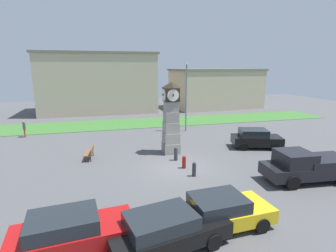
{
  "coord_description": "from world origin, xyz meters",
  "views": [
    {
      "loc": [
        -4.83,
        -15.78,
        6.58
      ],
      "look_at": [
        0.15,
        3.29,
        2.15
      ],
      "focal_mm": 28.0,
      "sensor_mm": 36.0,
      "label": 1
    }
  ],
  "objects_px": {
    "bench": "(90,152)",
    "pickup_truck": "(307,166)",
    "car_near_tower": "(167,230)",
    "bollard_far_row": "(184,162)",
    "clock_tower": "(171,120)",
    "bollard_mid_row": "(176,153)",
    "car_far_lot": "(256,138)",
    "car_navy_sedan": "(71,233)",
    "bollard_end_row": "(194,169)",
    "car_by_building": "(222,211)",
    "street_lamp_near_road": "(186,93)",
    "pedestrian_crossing_lot": "(24,128)",
    "bollard_near_tower": "(165,148)"
  },
  "relations": [
    {
      "from": "car_near_tower",
      "to": "bollard_end_row",
      "type": "bearing_deg",
      "value": 61.24
    },
    {
      "from": "bollard_far_row",
      "to": "car_by_building",
      "type": "distance_m",
      "value": 6.66
    },
    {
      "from": "bollard_far_row",
      "to": "pickup_truck",
      "type": "height_order",
      "value": "pickup_truck"
    },
    {
      "from": "bollard_near_tower",
      "to": "bollard_far_row",
      "type": "xyz_separation_m",
      "value": [
        0.52,
        -3.08,
        -0.02
      ]
    },
    {
      "from": "car_navy_sedan",
      "to": "bench",
      "type": "bearing_deg",
      "value": 88.1
    },
    {
      "from": "car_far_lot",
      "to": "pedestrian_crossing_lot",
      "type": "bearing_deg",
      "value": 156.21
    },
    {
      "from": "clock_tower",
      "to": "bollard_far_row",
      "type": "height_order",
      "value": "clock_tower"
    },
    {
      "from": "car_near_tower",
      "to": "pickup_truck",
      "type": "relative_size",
      "value": 0.89
    },
    {
      "from": "bollard_far_row",
      "to": "car_navy_sedan",
      "type": "bearing_deg",
      "value": -133.68
    },
    {
      "from": "car_near_tower",
      "to": "street_lamp_near_road",
      "type": "distance_m",
      "value": 18.71
    },
    {
      "from": "clock_tower",
      "to": "pedestrian_crossing_lot",
      "type": "relative_size",
      "value": 3.47
    },
    {
      "from": "bench",
      "to": "pickup_truck",
      "type": "bearing_deg",
      "value": -29.9
    },
    {
      "from": "clock_tower",
      "to": "car_navy_sedan",
      "type": "distance_m",
      "value": 12.13
    },
    {
      "from": "bollard_end_row",
      "to": "car_near_tower",
      "type": "height_order",
      "value": "car_near_tower"
    },
    {
      "from": "bench",
      "to": "pedestrian_crossing_lot",
      "type": "xyz_separation_m",
      "value": [
        -6.26,
        7.99,
        0.38
      ]
    },
    {
      "from": "bollard_far_row",
      "to": "car_far_lot",
      "type": "relative_size",
      "value": 0.2
    },
    {
      "from": "bench",
      "to": "street_lamp_near_road",
      "type": "bearing_deg",
      "value": 34.01
    },
    {
      "from": "pickup_truck",
      "to": "car_far_lot",
      "type": "bearing_deg",
      "value": 83.17
    },
    {
      "from": "car_near_tower",
      "to": "bench",
      "type": "relative_size",
      "value": 2.89
    },
    {
      "from": "clock_tower",
      "to": "street_lamp_near_road",
      "type": "bearing_deg",
      "value": 62.54
    },
    {
      "from": "bollard_near_tower",
      "to": "bollard_mid_row",
      "type": "relative_size",
      "value": 0.92
    },
    {
      "from": "bollard_far_row",
      "to": "street_lamp_near_road",
      "type": "height_order",
      "value": "street_lamp_near_road"
    },
    {
      "from": "car_near_tower",
      "to": "pickup_truck",
      "type": "xyz_separation_m",
      "value": [
        9.46,
        3.63,
        0.19
      ]
    },
    {
      "from": "pedestrian_crossing_lot",
      "to": "bench",
      "type": "bearing_deg",
      "value": -51.91
    },
    {
      "from": "car_navy_sedan",
      "to": "pedestrian_crossing_lot",
      "type": "xyz_separation_m",
      "value": [
        -5.92,
        18.21,
        0.11
      ]
    },
    {
      "from": "car_far_lot",
      "to": "bench",
      "type": "xyz_separation_m",
      "value": [
        -13.28,
        0.63,
        -0.27
      ]
    },
    {
      "from": "clock_tower",
      "to": "bollard_end_row",
      "type": "relative_size",
      "value": 5.96
    },
    {
      "from": "bollard_end_row",
      "to": "bench",
      "type": "distance_m",
      "value": 7.97
    },
    {
      "from": "bollard_near_tower",
      "to": "car_far_lot",
      "type": "xyz_separation_m",
      "value": [
        7.7,
        -0.23,
        0.33
      ]
    },
    {
      "from": "car_far_lot",
      "to": "pedestrian_crossing_lot",
      "type": "xyz_separation_m",
      "value": [
        -19.54,
        8.61,
        0.1
      ]
    },
    {
      "from": "car_near_tower",
      "to": "car_far_lot",
      "type": "distance_m",
      "value": 14.45
    },
    {
      "from": "car_navy_sedan",
      "to": "car_near_tower",
      "type": "xyz_separation_m",
      "value": [
        3.37,
        -0.6,
        -0.05
      ]
    },
    {
      "from": "bollard_mid_row",
      "to": "bench",
      "type": "height_order",
      "value": "bollard_mid_row"
    },
    {
      "from": "bollard_far_row",
      "to": "bench",
      "type": "height_order",
      "value": "bench"
    },
    {
      "from": "car_near_tower",
      "to": "pedestrian_crossing_lot",
      "type": "relative_size",
      "value": 3.0
    },
    {
      "from": "car_by_building",
      "to": "pedestrian_crossing_lot",
      "type": "height_order",
      "value": "pedestrian_crossing_lot"
    },
    {
      "from": "car_by_building",
      "to": "car_near_tower",
      "type": "bearing_deg",
      "value": -164.67
    },
    {
      "from": "car_far_lot",
      "to": "bench",
      "type": "relative_size",
      "value": 2.62
    },
    {
      "from": "bollard_near_tower",
      "to": "pedestrian_crossing_lot",
      "type": "height_order",
      "value": "pedestrian_crossing_lot"
    },
    {
      "from": "bench",
      "to": "pedestrian_crossing_lot",
      "type": "height_order",
      "value": "pedestrian_crossing_lot"
    },
    {
      "from": "car_navy_sedan",
      "to": "street_lamp_near_road",
      "type": "xyz_separation_m",
      "value": [
        9.85,
        16.64,
        3.26
      ]
    },
    {
      "from": "bollard_mid_row",
      "to": "street_lamp_near_road",
      "type": "bearing_deg",
      "value": 67.07
    },
    {
      "from": "bollard_end_row",
      "to": "car_navy_sedan",
      "type": "height_order",
      "value": "car_navy_sedan"
    },
    {
      "from": "bollard_end_row",
      "to": "car_by_building",
      "type": "xyz_separation_m",
      "value": [
        -0.67,
        -5.23,
        0.25
      ]
    },
    {
      "from": "clock_tower",
      "to": "bollard_mid_row",
      "type": "bearing_deg",
      "value": -93.87
    },
    {
      "from": "bollard_far_row",
      "to": "pickup_truck",
      "type": "bearing_deg",
      "value": -30.14
    },
    {
      "from": "car_navy_sedan",
      "to": "car_far_lot",
      "type": "distance_m",
      "value": 16.66
    },
    {
      "from": "bollard_far_row",
      "to": "car_navy_sedan",
      "type": "distance_m",
      "value": 9.33
    },
    {
      "from": "car_far_lot",
      "to": "car_near_tower",
      "type": "bearing_deg",
      "value": -135.16
    },
    {
      "from": "bollard_near_tower",
      "to": "pickup_truck",
      "type": "bearing_deg",
      "value": -44.5
    }
  ]
}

